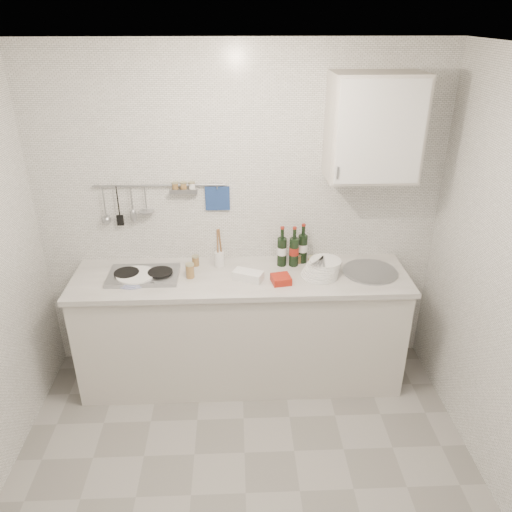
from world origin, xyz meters
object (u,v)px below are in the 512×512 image
at_px(utensil_crock, 219,257).
at_px(wall_cabinet, 374,128).
at_px(plate_stack_sink, 322,268).
at_px(plate_stack_hob, 135,277).
at_px(wine_bottles, 293,245).

bearing_deg(utensil_crock, wall_cabinet, -2.11).
bearing_deg(plate_stack_sink, plate_stack_hob, -179.63).
distance_m(plate_stack_hob, plate_stack_sink, 1.35).
bearing_deg(wine_bottles, plate_stack_hob, -170.42).
bearing_deg(plate_stack_sink, wall_cabinet, 24.79).
bearing_deg(plate_stack_hob, utensil_crock, 17.67).
height_order(plate_stack_sink, wine_bottles, wine_bottles).
height_order(wall_cabinet, wine_bottles, wall_cabinet).
distance_m(wall_cabinet, plate_stack_hob, 1.95).
distance_m(wine_bottles, utensil_crock, 0.56).
distance_m(wall_cabinet, utensil_crock, 1.43).
bearing_deg(plate_stack_sink, utensil_crock, 166.21).
xyz_separation_m(plate_stack_hob, plate_stack_sink, (1.35, 0.01, 0.03)).
xyz_separation_m(plate_stack_hob, utensil_crock, (0.60, 0.19, 0.05)).
relative_size(plate_stack_hob, wine_bottles, 0.95).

